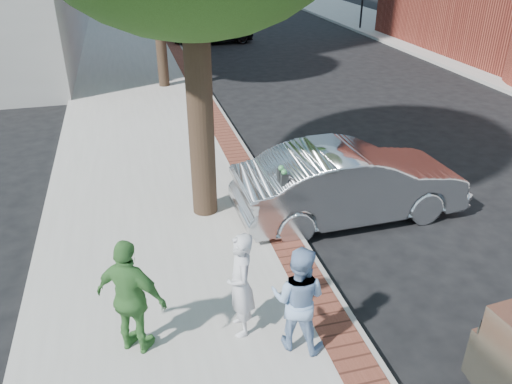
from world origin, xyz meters
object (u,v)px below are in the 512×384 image
object	(u,v)px
person_officer	(298,299)
person_green	(131,298)
person_gray	(241,285)
parking_meter	(282,187)
sedan_silver	(350,182)
bg_car	(213,29)

from	to	relation	value
person_officer	person_green	world-z (taller)	person_green
person_gray	person_green	bearing A→B (deg)	-88.13
parking_meter	person_officer	distance (m)	2.95
person_officer	person_green	xyz separation A→B (m)	(-2.23, 0.51, 0.08)
person_gray	sedan_silver	distance (m)	4.27
sedan_silver	parking_meter	bearing A→B (deg)	107.66
person_officer	person_green	bearing A→B (deg)	19.84
person_officer	bg_car	world-z (taller)	person_officer
parking_meter	sedan_silver	xyz separation A→B (m)	(1.70, 0.59, -0.40)
person_gray	sedan_silver	bearing A→B (deg)	136.64
person_green	sedan_silver	size ratio (longest dim) A/B	0.37
person_gray	person_officer	bearing A→B (deg)	57.91
sedan_silver	bg_car	size ratio (longest dim) A/B	1.11
parking_meter	person_officer	world-z (taller)	person_officer
person_gray	bg_car	xyz separation A→B (m)	(3.65, 22.22, -0.23)
bg_car	sedan_silver	bearing A→B (deg)	173.56
person_gray	bg_car	size ratio (longest dim) A/B	0.38
person_officer	bg_car	bearing A→B (deg)	-64.74
person_officer	parking_meter	bearing A→B (deg)	-70.35
sedan_silver	person_gray	bearing A→B (deg)	132.46
parking_meter	sedan_silver	bearing A→B (deg)	19.25
bg_car	person_officer	bearing A→B (deg)	167.91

